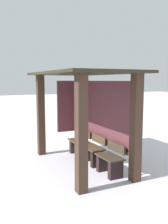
{
  "coord_description": "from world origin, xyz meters",
  "views": [
    {
      "loc": [
        5.37,
        -2.5,
        2.11
      ],
      "look_at": [
        -0.24,
        0.2,
        1.31
      ],
      "focal_mm": 39.57,
      "sensor_mm": 36.0,
      "label": 1
    }
  ],
  "objects": [
    {
      "name": "bench_left_inside",
      "position": [
        -0.81,
        0.34,
        0.29
      ],
      "size": [
        0.71,
        0.41,
        0.7
      ],
      "color": "brown",
      "rests_on": "ground"
    },
    {
      "name": "bus_shelter",
      "position": [
        -0.1,
        0.19,
        1.58
      ],
      "size": [
        3.27,
        1.82,
        2.31
      ],
      "color": "#3F2B20",
      "rests_on": "ground"
    },
    {
      "name": "ground_plane",
      "position": [
        0.0,
        0.0,
        0.0
      ],
      "size": [
        60.0,
        60.0,
        0.0
      ],
      "primitive_type": "plane",
      "color": "silver"
    },
    {
      "name": "bench_center_inside",
      "position": [
        0.0,
        0.34,
        0.29
      ],
      "size": [
        0.71,
        0.39,
        0.72
      ],
      "color": "#4F3C2A",
      "rests_on": "ground"
    },
    {
      "name": "bench_right_inside",
      "position": [
        0.81,
        0.34,
        0.29
      ],
      "size": [
        0.71,
        0.38,
        0.71
      ],
      "color": "#3F3427",
      "rests_on": "ground"
    }
  ]
}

